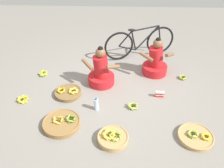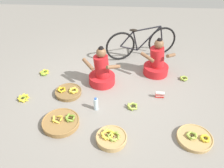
# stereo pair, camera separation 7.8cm
# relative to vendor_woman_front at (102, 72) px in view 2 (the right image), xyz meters

# --- Properties ---
(ground_plane) EXTENTS (10.00, 10.00, 0.00)m
(ground_plane) POSITION_rel_vendor_woman_front_xyz_m (0.23, -0.30, -0.26)
(ground_plane) COLOR gray
(vendor_woman_front) EXTENTS (0.75, 0.53, 0.82)m
(vendor_woman_front) POSITION_rel_vendor_woman_front_xyz_m (0.00, 0.00, 0.00)
(vendor_woman_front) COLOR red
(vendor_woman_front) RESTS_ON ground
(vendor_woman_behind) EXTENTS (0.74, 0.53, 0.82)m
(vendor_woman_behind) POSITION_rel_vendor_woman_front_xyz_m (1.11, 0.42, -0.00)
(vendor_woman_behind) COLOR red
(vendor_woman_behind) RESTS_ON ground
(bicycle_leaning) EXTENTS (1.63, 0.59, 0.73)m
(bicycle_leaning) POSITION_rel_vendor_woman_front_xyz_m (0.82, 1.11, 0.09)
(bicycle_leaning) COLOR black
(bicycle_leaning) RESTS_ON ground
(banana_basket_back_right) EXTENTS (0.47, 0.47, 0.17)m
(banana_basket_back_right) POSITION_rel_vendor_woman_front_xyz_m (0.28, -1.46, -0.21)
(banana_basket_back_right) COLOR tan
(banana_basket_back_right) RESTS_ON ground
(banana_basket_back_center) EXTENTS (0.54, 0.54, 0.14)m
(banana_basket_back_center) POSITION_rel_vendor_woman_front_xyz_m (1.54, -1.37, -0.22)
(banana_basket_back_center) COLOR tan
(banana_basket_back_center) RESTS_ON ground
(banana_basket_mid_left) EXTENTS (0.50, 0.50, 0.14)m
(banana_basket_mid_left) POSITION_rel_vendor_woman_front_xyz_m (-0.60, -0.39, -0.22)
(banana_basket_mid_left) COLOR brown
(banana_basket_mid_left) RESTS_ON ground
(banana_basket_near_bicycle) EXTENTS (0.61, 0.61, 0.16)m
(banana_basket_near_bicycle) POSITION_rel_vendor_woman_front_xyz_m (-0.56, -1.18, -0.21)
(banana_basket_near_bicycle) COLOR olive
(banana_basket_near_bicycle) RESTS_ON ground
(loose_bananas_front_right) EXTENTS (0.21, 0.23, 0.10)m
(loose_bananas_front_right) POSITION_rel_vendor_woman_front_xyz_m (0.60, -0.70, -0.23)
(loose_bananas_front_right) COLOR #9EB747
(loose_bananas_front_right) RESTS_ON ground
(loose_bananas_back_left) EXTENTS (0.19, 0.19, 0.09)m
(loose_bananas_back_left) POSITION_rel_vendor_woman_front_xyz_m (1.67, 0.22, -0.23)
(loose_bananas_back_left) COLOR #9EB747
(loose_bananas_back_left) RESTS_ON ground
(loose_bananas_mid_right) EXTENTS (0.24, 0.23, 0.09)m
(loose_bananas_mid_right) POSITION_rel_vendor_woman_front_xyz_m (-1.40, -0.61, -0.23)
(loose_bananas_mid_right) COLOR #8CAD38
(loose_bananas_mid_right) RESTS_ON ground
(loose_bananas_near_vendor) EXTENTS (0.22, 0.24, 0.08)m
(loose_bananas_near_vendor) POSITION_rel_vendor_woman_front_xyz_m (-1.26, 0.26, -0.24)
(loose_bananas_near_vendor) COLOR olive
(loose_bananas_near_vendor) RESTS_ON ground
(water_bottle) EXTENTS (0.08, 0.08, 0.25)m
(water_bottle) POSITION_rel_vendor_woman_front_xyz_m (-0.03, -0.78, -0.15)
(water_bottle) COLOR silver
(water_bottle) RESTS_ON ground
(packet_carton_stack) EXTENTS (0.17, 0.07, 0.12)m
(packet_carton_stack) POSITION_rel_vendor_woman_front_xyz_m (1.12, -0.39, -0.20)
(packet_carton_stack) COLOR red
(packet_carton_stack) RESTS_ON ground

